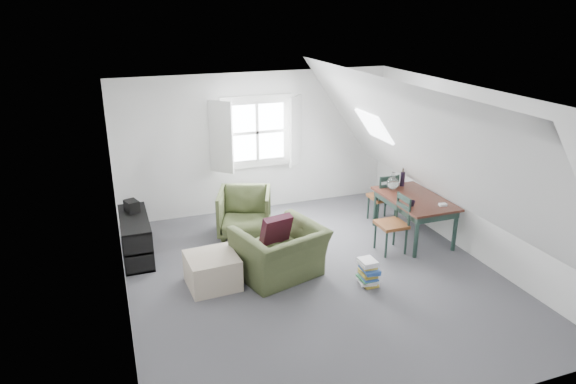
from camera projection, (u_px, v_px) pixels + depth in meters
name	position (u px, v px, depth m)	size (l,w,h in m)	color
floor	(314.00, 276.00, 7.20)	(5.50, 5.50, 0.00)	#4A4A50
ceiling	(318.00, 98.00, 6.33)	(5.50, 5.50, 0.00)	white
wall_back	(257.00, 143.00, 9.19)	(5.00, 5.00, 0.00)	silver
wall_front	(442.00, 300.00, 4.34)	(5.00, 5.00, 0.00)	silver
wall_left	(118.00, 219.00, 5.97)	(5.50, 5.50, 0.00)	silver
wall_right	(472.00, 173.00, 7.56)	(5.50, 5.50, 0.00)	silver
slope_left	(196.00, 167.00, 6.09)	(5.50, 5.50, 0.00)	white
slope_right	(420.00, 144.00, 7.07)	(5.50, 5.50, 0.00)	white
dormer_window	(258.00, 133.00, 9.05)	(1.71, 0.35, 1.30)	white
skylight	(374.00, 126.00, 8.23)	(0.55, 0.75, 0.04)	white
armchair_near	(280.00, 275.00, 7.23)	(1.12, 0.98, 0.73)	#3D4724
armchair_far	(245.00, 234.00, 8.52)	(0.83, 0.85, 0.77)	#3D4724
throw_pillow	(276.00, 230.00, 7.13)	(0.42, 0.12, 0.42)	#3C101F
ottoman	(212.00, 270.00, 6.91)	(0.66, 0.66, 0.44)	tan
dining_table	(414.00, 203.00, 8.19)	(0.84, 1.39, 0.70)	#361710
demijohn	(393.00, 183.00, 8.47)	(0.20, 0.20, 0.29)	silver
vase_twigs	(403.00, 178.00, 8.63)	(0.08, 0.09, 0.60)	black
cup	(412.00, 206.00, 7.82)	(0.09, 0.09, 0.09)	black
paper_box	(443.00, 205.00, 7.82)	(0.11, 0.07, 0.04)	white
dining_chair_far	(383.00, 197.00, 8.83)	(0.42, 0.42, 0.89)	brown
dining_chair_near	(393.00, 223.00, 7.79)	(0.42, 0.42, 0.89)	brown
media_shelf	(136.00, 240.00, 7.66)	(0.41, 1.23, 0.63)	black
electronics_box	(132.00, 206.00, 7.77)	(0.17, 0.24, 0.19)	black
magazine_stack	(368.00, 272.00, 6.94)	(0.27, 0.32, 0.36)	#B29933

